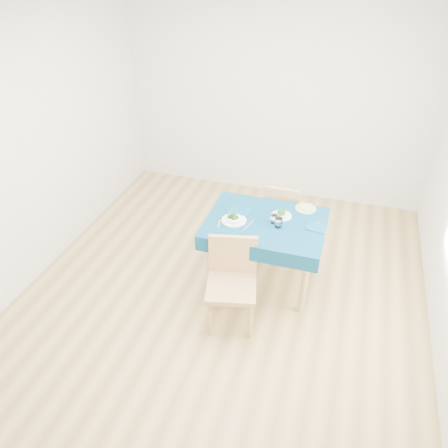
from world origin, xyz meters
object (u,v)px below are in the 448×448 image
(bowl_far, at_px, (281,214))
(side_plate, at_px, (306,208))
(bowl_near, at_px, (234,218))
(chair_near, at_px, (232,276))
(table, at_px, (264,252))
(chair_far, at_px, (283,212))

(bowl_far, xyz_separation_m, side_plate, (0.21, 0.21, -0.03))
(bowl_near, distance_m, bowl_far, 0.48)
(bowl_near, relative_size, bowl_far, 1.20)
(chair_near, xyz_separation_m, bowl_far, (0.28, 0.79, 0.23))
(bowl_far, bearing_deg, bowl_near, -152.96)
(table, bearing_deg, side_plate, 45.81)
(chair_far, bearing_deg, chair_near, 82.48)
(bowl_near, bearing_deg, bowl_far, 27.04)
(bowl_near, height_order, bowl_far, bowl_near)
(chair_near, distance_m, chair_far, 1.37)
(bowl_near, bearing_deg, chair_near, -75.70)
(chair_near, height_order, bowl_far, chair_near)
(side_plate, bearing_deg, bowl_far, -135.29)
(table, relative_size, side_plate, 5.31)
(chair_far, distance_m, bowl_near, 0.92)
(bowl_near, distance_m, side_plate, 0.77)
(bowl_near, bearing_deg, table, 14.78)
(chair_far, height_order, bowl_near, chair_far)
(chair_near, relative_size, bowl_near, 4.58)
(chair_near, relative_size, bowl_far, 5.49)
(table, distance_m, chair_far, 0.70)
(chair_near, bearing_deg, bowl_far, 57.54)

